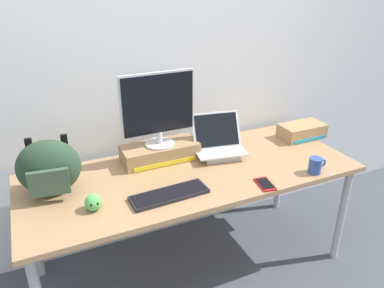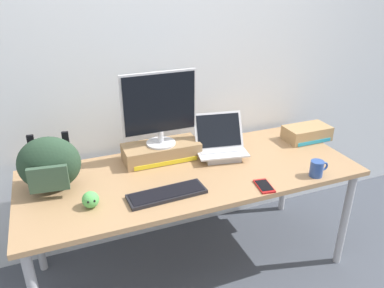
{
  "view_description": "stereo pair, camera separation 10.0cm",
  "coord_description": "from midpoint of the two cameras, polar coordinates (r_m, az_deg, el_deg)",
  "views": [
    {
      "loc": [
        -0.82,
        -1.8,
        1.84
      ],
      "look_at": [
        0.0,
        0.0,
        0.91
      ],
      "focal_mm": 35.0,
      "sensor_mm": 36.0,
      "label": 1
    },
    {
      "loc": [
        -0.73,
        -1.84,
        1.84
      ],
      "look_at": [
        0.0,
        0.0,
        0.91
      ],
      "focal_mm": 35.0,
      "sensor_mm": 36.0,
      "label": 2
    }
  ],
  "objects": [
    {
      "name": "back_wall",
      "position": [
        2.5,
        -6.04,
        12.47
      ],
      "size": [
        7.0,
        0.1,
        2.6
      ],
      "primitive_type": "cube",
      "color": "silver",
      "rests_on": "ground"
    },
    {
      "name": "coffee_mug",
      "position": [
        2.33,
        17.13,
        -3.16
      ],
      "size": [
        0.12,
        0.08,
        0.1
      ],
      "color": "#2D4C93",
      "rests_on": "desk"
    },
    {
      "name": "plush_toy",
      "position": [
        1.98,
        -16.25,
        -8.57
      ],
      "size": [
        0.09,
        0.09,
        0.09
      ],
      "color": "#56B256",
      "rests_on": "desk"
    },
    {
      "name": "desk",
      "position": [
        2.3,
        -1.26,
        -5.49
      ],
      "size": [
        2.01,
        0.8,
        0.73
      ],
      "color": "#A87F56",
      "rests_on": "ground"
    },
    {
      "name": "ground_plane",
      "position": [
        2.7,
        -1.12,
        -17.87
      ],
      "size": [
        20.0,
        20.0,
        0.0
      ],
      "primitive_type": "plane",
      "color": "#474C56"
    },
    {
      "name": "desktop_monitor",
      "position": [
        2.27,
        -6.42,
        5.37
      ],
      "size": [
        0.47,
        0.18,
        0.46
      ],
      "rotation": [
        0.0,
        0.0,
        0.01
      ],
      "color": "silver",
      "rests_on": "toner_box_yellow"
    },
    {
      "name": "open_laptop",
      "position": [
        2.43,
        2.9,
        -0.61
      ],
      "size": [
        0.35,
        0.29,
        0.27
      ],
      "rotation": [
        0.0,
        0.0,
        -0.17
      ],
      "color": "#ADADB2",
      "rests_on": "desk"
    },
    {
      "name": "toner_box_yellow",
      "position": [
        2.39,
        -6.1,
        -1.26
      ],
      "size": [
        0.48,
        0.21,
        0.11
      ],
      "color": "#9E7A51",
      "rests_on": "desk"
    },
    {
      "name": "external_keyboard",
      "position": [
        2.03,
        -4.88,
        -7.69
      ],
      "size": [
        0.43,
        0.16,
        0.02
      ],
      "rotation": [
        0.0,
        0.0,
        0.04
      ],
      "color": "black",
      "rests_on": "desk"
    },
    {
      "name": "messenger_backpack",
      "position": [
        2.14,
        -22.24,
        -3.36
      ],
      "size": [
        0.35,
        0.27,
        0.31
      ],
      "rotation": [
        0.0,
        0.0,
        -0.13
      ],
      "color": "#28422D",
      "rests_on": "desk"
    },
    {
      "name": "cell_phone",
      "position": [
        2.15,
        9.76,
        -6.06
      ],
      "size": [
        0.1,
        0.16,
        0.01
      ],
      "rotation": [
        0.0,
        0.0,
        -0.15
      ],
      "color": "red",
      "rests_on": "desk"
    },
    {
      "name": "toner_box_cyan",
      "position": [
        2.8,
        15.41,
        1.94
      ],
      "size": [
        0.32,
        0.18,
        0.1
      ],
      "color": "#A88456",
      "rests_on": "desk"
    }
  ]
}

